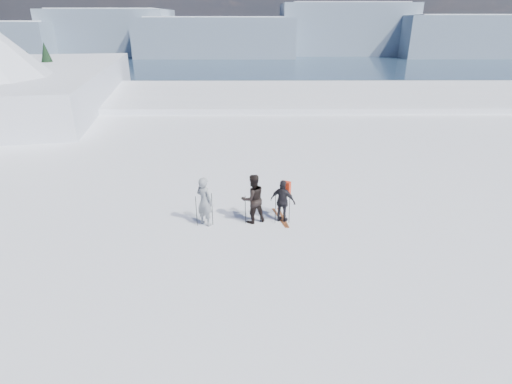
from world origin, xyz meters
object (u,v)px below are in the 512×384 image
skier_dark (253,199)px  skier_grey (205,201)px  skis_loose (281,217)px  skier_pack (283,201)px

skier_dark → skier_grey: bearing=-16.8°
skier_dark → skis_loose: 1.50m
skis_loose → skier_pack: bearing=-85.1°
skier_pack → skis_loose: skier_pack is taller
skier_dark → skis_loose: (1.12, 0.30, -0.96)m
skier_grey → skis_loose: bearing=-134.9°
skier_dark → skier_pack: skier_dark is taller
skis_loose → skier_dark: bearing=-165.1°
skier_grey → skier_pack: 2.96m
skier_grey → skis_loose: size_ratio=1.14×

